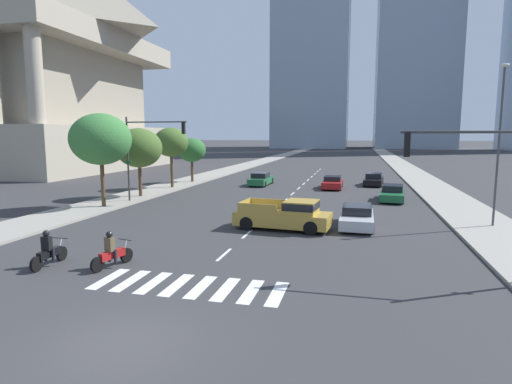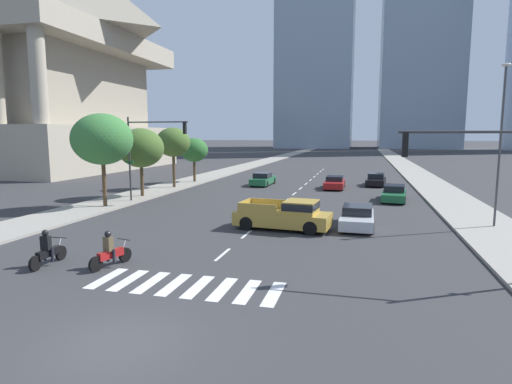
# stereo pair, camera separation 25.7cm
# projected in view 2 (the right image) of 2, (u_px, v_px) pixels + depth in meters

# --- Properties ---
(ground_plane) EXTENTS (800.00, 800.00, 0.00)m
(ground_plane) POSITION_uv_depth(u_px,v_px,m) (118.00, 344.00, 10.66)
(ground_plane) COLOR #333335
(sidewalk_east) EXTENTS (4.00, 260.00, 0.15)m
(sidewalk_east) POSITION_uv_depth(u_px,v_px,m) (445.00, 195.00, 36.33)
(sidewalk_east) COLOR gray
(sidewalk_east) RESTS_ON ground
(sidewalk_west) EXTENTS (4.00, 260.00, 0.15)m
(sidewalk_west) POSITION_uv_depth(u_px,v_px,m) (171.00, 186.00, 42.60)
(sidewalk_west) COLOR gray
(sidewalk_west) RESTS_ON ground
(crosswalk_near) EXTENTS (6.75, 2.27, 0.01)m
(crosswalk_near) POSITION_uv_depth(u_px,v_px,m) (186.00, 286.00, 14.76)
(crosswalk_near) COLOR silver
(crosswalk_near) RESTS_ON ground
(lane_divider_center) EXTENTS (0.14, 50.00, 0.01)m
(lane_divider_center) POSITION_uv_depth(u_px,v_px,m) (301.00, 188.00, 41.65)
(lane_divider_center) COLOR silver
(lane_divider_center) RESTS_ON ground
(motorcycle_lead) EXTENTS (0.70, 2.13, 1.49)m
(motorcycle_lead) POSITION_uv_depth(u_px,v_px,m) (48.00, 251.00, 16.99)
(motorcycle_lead) COLOR black
(motorcycle_lead) RESTS_ON ground
(motorcycle_trailing) EXTENTS (0.87, 2.04, 1.49)m
(motorcycle_trailing) POSITION_uv_depth(u_px,v_px,m) (110.00, 253.00, 16.80)
(motorcycle_trailing) COLOR black
(motorcycle_trailing) RESTS_ON ground
(pickup_truck) EXTENTS (5.47, 2.55, 1.67)m
(pickup_truck) POSITION_uv_depth(u_px,v_px,m) (287.00, 215.00, 23.41)
(pickup_truck) COLOR #B28E38
(pickup_truck) RESTS_ON ground
(sedan_green_0) EXTENTS (2.21, 4.90, 1.25)m
(sedan_green_0) POSITION_uv_depth(u_px,v_px,m) (394.00, 194.00, 33.75)
(sedan_green_0) COLOR #1E6038
(sedan_green_0) RESTS_ON ground
(sedan_black_1) EXTENTS (2.22, 4.70, 1.27)m
(sedan_black_1) POSITION_uv_depth(u_px,v_px,m) (376.00, 180.00, 43.92)
(sedan_black_1) COLOR black
(sedan_black_1) RESTS_ON ground
(sedan_red_2) EXTENTS (1.90, 4.61, 1.21)m
(sedan_red_2) POSITION_uv_depth(u_px,v_px,m) (335.00, 183.00, 41.42)
(sedan_red_2) COLOR maroon
(sedan_red_2) RESTS_ON ground
(sedan_silver_3) EXTENTS (1.91, 4.38, 1.23)m
(sedan_silver_3) POSITION_uv_depth(u_px,v_px,m) (357.00, 217.00, 24.04)
(sedan_silver_3) COLOR #B7BABF
(sedan_silver_3) RESTS_ON ground
(sedan_green_4) EXTENTS (1.89, 4.83, 1.33)m
(sedan_green_4) POSITION_uv_depth(u_px,v_px,m) (263.00, 179.00, 44.22)
(sedan_green_4) COLOR #1E6038
(sedan_green_4) RESTS_ON ground
(traffic_signal_near) EXTENTS (5.17, 0.28, 5.59)m
(traffic_signal_near) POSITION_uv_depth(u_px,v_px,m) (487.00, 170.00, 14.74)
(traffic_signal_near) COLOR #333335
(traffic_signal_near) RESTS_ON sidewalk_east
(traffic_signal_far) EXTENTS (5.22, 0.28, 6.45)m
(traffic_signal_far) POSITION_uv_depth(u_px,v_px,m) (150.00, 144.00, 32.02)
(traffic_signal_far) COLOR #333335
(traffic_signal_far) RESTS_ON sidewalk_west
(street_lamp_east) EXTENTS (0.50, 0.24, 8.91)m
(street_lamp_east) POSITION_uv_depth(u_px,v_px,m) (501.00, 135.00, 23.03)
(street_lamp_east) COLOR #3F3F42
(street_lamp_east) RESTS_ON sidewalk_east
(street_tree_nearest) EXTENTS (4.26, 4.26, 6.60)m
(street_tree_nearest) POSITION_uv_depth(u_px,v_px,m) (102.00, 139.00, 29.76)
(street_tree_nearest) COLOR #4C3823
(street_tree_nearest) RESTS_ON sidewalk_west
(street_tree_second) EXTENTS (3.81, 3.81, 5.64)m
(street_tree_second) POSITION_uv_depth(u_px,v_px,m) (141.00, 148.00, 34.97)
(street_tree_second) COLOR #4C3823
(street_tree_second) RESTS_ON sidewalk_west
(street_tree_third) EXTENTS (3.32, 3.32, 5.81)m
(street_tree_third) POSITION_uv_depth(u_px,v_px,m) (173.00, 142.00, 40.89)
(street_tree_third) COLOR #4C3823
(street_tree_third) RESTS_ON sidewalk_west
(street_tree_fourth) EXTENTS (3.05, 3.05, 4.76)m
(street_tree_fourth) POSITION_uv_depth(u_px,v_px,m) (194.00, 150.00, 46.00)
(street_tree_fourth) COLOR #4C3823
(street_tree_fourth) RESTS_ON sidewalk_west
(war_memorial) EXTENTS (33.22, 33.22, 37.91)m
(war_memorial) POSITION_uv_depth(u_px,v_px,m) (26.00, 41.00, 63.87)
(war_memorial) COLOR #A89E89
(war_memorial) RESTS_ON ground
(office_tower_left_skyline) EXTENTS (29.17, 29.43, 102.16)m
(office_tower_left_skyline) POSITION_uv_depth(u_px,v_px,m) (317.00, 21.00, 168.14)
(office_tower_left_skyline) COLOR #8C9EB2
(office_tower_left_skyline) RESTS_ON ground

